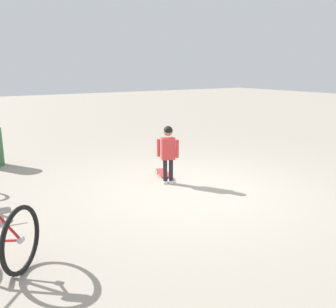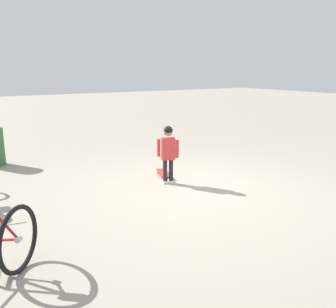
# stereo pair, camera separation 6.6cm
# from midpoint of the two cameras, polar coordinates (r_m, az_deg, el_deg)

# --- Properties ---
(ground_plane) EXTENTS (50.00, 50.00, 0.00)m
(ground_plane) POSITION_cam_midpoint_polar(r_m,az_deg,el_deg) (6.25, 3.48, -5.71)
(ground_plane) COLOR #9E9384
(child_person) EXTENTS (0.32, 0.29, 1.06)m
(child_person) POSITION_cam_midpoint_polar(r_m,az_deg,el_deg) (6.42, -0.30, 0.93)
(child_person) COLOR black
(child_person) RESTS_ON ground
(skateboard) EXTENTS (0.62, 0.38, 0.07)m
(skateboard) POSITION_cam_midpoint_polar(r_m,az_deg,el_deg) (7.00, -1.03, -3.06)
(skateboard) COLOR #B22D2D
(skateboard) RESTS_ON ground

